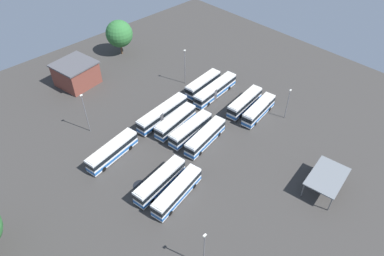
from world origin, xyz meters
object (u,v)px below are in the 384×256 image
at_px(bus_row2_slot0, 259,110).
at_px(depot_building, 76,74).
at_px(lamp_post_mid_lot, 85,112).
at_px(tree_south_edge, 119,34).
at_px(bus_row0_slot4, 112,151).
at_px(bus_row2_slot4, 203,84).
at_px(lamp_post_near_entrance, 204,250).
at_px(bus_row0_slot0, 177,192).
at_px(bus_row2_slot1, 245,102).
at_px(lamp_post_far_corner, 288,103).
at_px(bus_row1_slot1, 205,137).
at_px(lamp_post_by_building, 185,66).
at_px(bus_row1_slot3, 176,121).
at_px(bus_row0_slot1, 160,181).
at_px(bus_row1_slot2, 191,129).
at_px(maintenance_shelter, 327,177).
at_px(bus_row2_slot3, 215,90).
at_px(bus_row1_slot4, 163,113).

height_order(bus_row2_slot0, depot_building, depot_building).
xyz_separation_m(lamp_post_mid_lot, tree_south_edge, (24.44, 22.60, 0.98)).
bearing_deg(bus_row0_slot4, bus_row2_slot4, 7.82).
bearing_deg(lamp_post_near_entrance, bus_row0_slot0, 65.06).
bearing_deg(depot_building, bus_row2_slot4, -48.98).
relative_size(bus_row2_slot0, bus_row2_slot1, 0.96).
height_order(bus_row2_slot1, bus_row2_slot4, same).
bearing_deg(lamp_post_far_corner, bus_row0_slot4, 154.88).
height_order(bus_row0_slot4, bus_row2_slot0, same).
bearing_deg(bus_row1_slot1, lamp_post_by_building, 57.49).
bearing_deg(bus_row1_slot3, lamp_post_near_entrance, -124.44).
xyz_separation_m(depot_building, lamp_post_near_entrance, (-11.57, -56.13, 1.61)).
xyz_separation_m(bus_row0_slot1, bus_row2_slot4, (27.41, 16.27, -0.00)).
xyz_separation_m(bus_row2_slot0, lamp_post_by_building, (-2.82, 21.09, 3.34)).
bearing_deg(bus_row2_slot0, lamp_post_by_building, 97.62).
height_order(bus_row0_slot1, bus_row2_slot1, same).
distance_m(bus_row0_slot0, lamp_post_by_building, 36.28).
bearing_deg(bus_row2_slot1, bus_row0_slot1, -171.37).
distance_m(bus_row1_slot2, maintenance_shelter, 28.09).
distance_m(lamp_post_near_entrance, lamp_post_far_corner, 39.77).
height_order(bus_row1_slot1, bus_row2_slot1, same).
relative_size(bus_row0_slot4, depot_building, 1.15).
height_order(lamp_post_by_building, lamp_post_mid_lot, lamp_post_mid_lot).
height_order(bus_row2_slot3, bus_row2_slot4, same).
bearing_deg(maintenance_shelter, bus_row1_slot3, 104.50).
distance_m(bus_row0_slot0, bus_row2_slot0, 28.81).
xyz_separation_m(bus_row0_slot4, bus_row1_slot4, (14.64, 2.12, 0.00)).
distance_m(depot_building, lamp_post_mid_lot, 19.41).
height_order(bus_row2_slot4, lamp_post_far_corner, lamp_post_far_corner).
distance_m(bus_row1_slot3, tree_south_edge, 36.50).
xyz_separation_m(bus_row2_slot1, maintenance_shelter, (-7.96, -25.16, 1.47)).
bearing_deg(bus_row2_slot3, lamp_post_by_building, 98.95).
bearing_deg(bus_row2_slot1, bus_row1_slot4, 148.50).
relative_size(bus_row1_slot2, maintenance_shelter, 1.22).
bearing_deg(lamp_post_far_corner, bus_row1_slot2, 151.85).
distance_m(bus_row0_slot0, bus_row0_slot4, 16.36).
height_order(bus_row1_slot3, lamp_post_mid_lot, lamp_post_mid_lot).
relative_size(bus_row1_slot2, bus_row1_slot3, 1.00).
distance_m(bus_row0_slot4, bus_row1_slot1, 18.75).
relative_size(bus_row0_slot0, bus_row0_slot4, 0.98).
height_order(bus_row2_slot3, lamp_post_far_corner, lamp_post_far_corner).
xyz_separation_m(bus_row1_slot3, lamp_post_near_entrance, (-18.02, -26.28, 2.80)).
relative_size(bus_row1_slot2, depot_building, 1.09).
relative_size(bus_row1_slot2, bus_row1_slot4, 0.81).
relative_size(bus_row0_slot1, lamp_post_far_corner, 1.53).
xyz_separation_m(bus_row0_slot0, lamp_post_by_building, (25.66, 25.43, 3.34)).
xyz_separation_m(bus_row0_slot0, lamp_post_far_corner, (32.37, -0.15, 2.43)).
distance_m(bus_row0_slot4, lamp_post_mid_lot, 10.78).
height_order(maintenance_shelter, lamp_post_near_entrance, lamp_post_near_entrance).
xyz_separation_m(bus_row0_slot1, lamp_post_mid_lot, (-0.94, 22.44, 3.40)).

